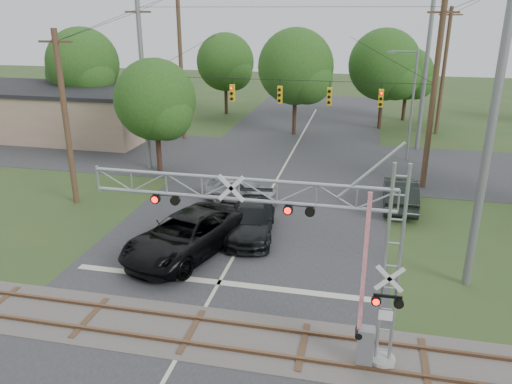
% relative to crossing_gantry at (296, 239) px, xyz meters
% --- Properties ---
extents(ground, '(160.00, 160.00, 0.00)m').
position_rel_crossing_gantry_xyz_m(ground, '(-3.70, -1.64, -4.22)').
color(ground, '#2B4620').
rests_on(ground, ground).
extents(road_main, '(14.00, 90.00, 0.02)m').
position_rel_crossing_gantry_xyz_m(road_main, '(-3.70, 8.36, -4.21)').
color(road_main, '#29292B').
rests_on(road_main, ground).
extents(road_cross, '(90.00, 12.00, 0.02)m').
position_rel_crossing_gantry_xyz_m(road_cross, '(-3.70, 22.36, -4.21)').
color(road_cross, '#29292B').
rests_on(road_cross, ground).
extents(railroad_track, '(90.00, 3.20, 0.17)m').
position_rel_crossing_gantry_xyz_m(railroad_track, '(-3.70, 0.36, -4.19)').
color(railroad_track, '#4B4641').
rests_on(railroad_track, ground).
extents(crossing_gantry, '(9.95, 0.87, 6.84)m').
position_rel_crossing_gantry_xyz_m(crossing_gantry, '(0.00, 0.00, 0.00)').
color(crossing_gantry, gray).
rests_on(crossing_gantry, ground).
extents(traffic_signal_span, '(19.34, 0.36, 11.50)m').
position_rel_crossing_gantry_xyz_m(traffic_signal_span, '(-2.76, 18.36, 1.52)').
color(traffic_signal_span, slate).
rests_on(traffic_signal_span, ground).
extents(pickup_black, '(5.21, 7.55, 1.92)m').
position_rel_crossing_gantry_xyz_m(pickup_black, '(-5.95, 6.14, -3.26)').
color(pickup_black, black).
rests_on(pickup_black, ground).
extents(car_dark, '(2.95, 5.79, 1.61)m').
position_rel_crossing_gantry_xyz_m(car_dark, '(-3.46, 8.87, -3.41)').
color(car_dark, black).
rests_on(car_dark, ground).
extents(sedan_silver, '(4.63, 2.22, 1.53)m').
position_rel_crossing_gantry_xyz_m(sedan_silver, '(-5.08, 13.31, -3.46)').
color(sedan_silver, gray).
rests_on(sedan_silver, ground).
extents(suv_dark, '(1.90, 5.27, 1.73)m').
position_rel_crossing_gantry_xyz_m(suv_dark, '(4.14, 14.41, -3.35)').
color(suv_dark, black).
rests_on(suv_dark, ground).
extents(commercial_building, '(18.67, 9.67, 4.34)m').
position_rel_crossing_gantry_xyz_m(commercial_building, '(-25.79, 26.22, -2.04)').
color(commercial_building, gray).
rests_on(commercial_building, ground).
extents(streetlight, '(2.19, 0.23, 8.21)m').
position_rel_crossing_gantry_xyz_m(streetlight, '(5.00, 24.47, 0.37)').
color(streetlight, slate).
rests_on(streetlight, ground).
extents(utility_poles, '(25.10, 28.27, 13.70)m').
position_rel_crossing_gantry_xyz_m(utility_poles, '(-1.08, 21.61, 1.96)').
color(utility_poles, '#482C21').
rests_on(utility_poles, ground).
extents(treeline, '(54.48, 30.17, 9.45)m').
position_rel_crossing_gantry_xyz_m(treeline, '(-4.51, 30.38, 1.39)').
color(treeline, '#362118').
rests_on(treeline, ground).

